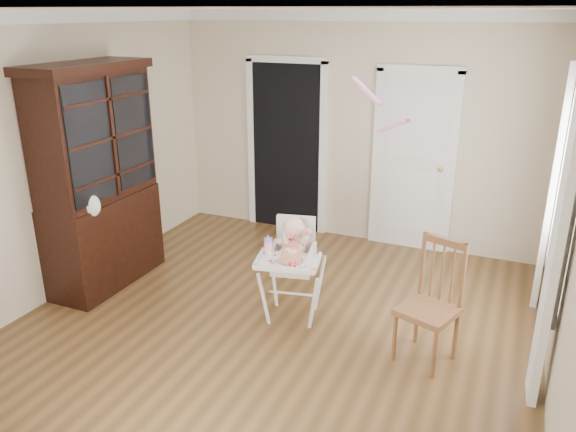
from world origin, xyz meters
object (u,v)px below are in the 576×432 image
at_px(cake, 291,256).
at_px(china_cabinet, 98,179).
at_px(dining_chair, 430,306).
at_px(sippy_cup, 268,245).
at_px(high_chair, 293,258).

relative_size(cake, china_cabinet, 0.10).
distance_m(china_cabinet, dining_chair, 3.39).
bearing_deg(sippy_cup, high_chair, 38.41).
xyz_separation_m(high_chair, cake, (0.07, -0.22, 0.13)).
relative_size(sippy_cup, china_cabinet, 0.08).
distance_m(cake, china_cabinet, 2.18).
xyz_separation_m(cake, sippy_cup, (-0.25, 0.08, 0.03)).
bearing_deg(dining_chair, cake, -158.69).
height_order(high_chair, dining_chair, dining_chair).
bearing_deg(china_cabinet, dining_chair, -1.44).
xyz_separation_m(sippy_cup, dining_chair, (1.44, -0.03, -0.27)).
height_order(sippy_cup, dining_chair, dining_chair).
bearing_deg(dining_chair, high_chair, -168.76).
distance_m(sippy_cup, china_cabinet, 1.93).
height_order(cake, sippy_cup, sippy_cup).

